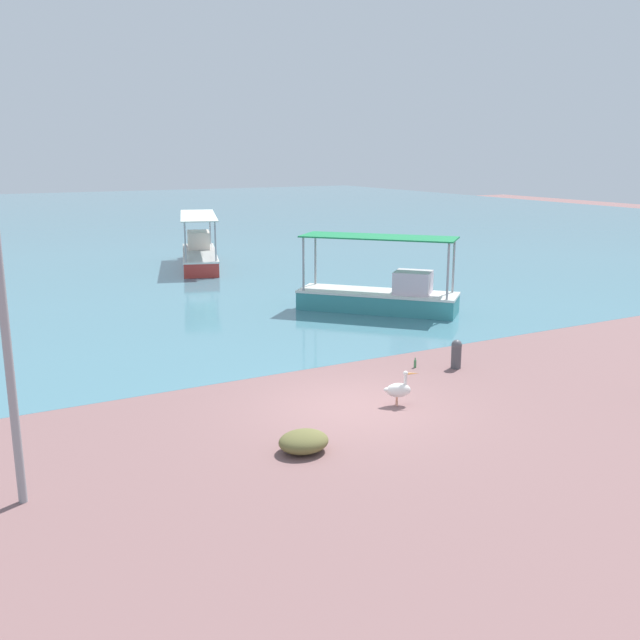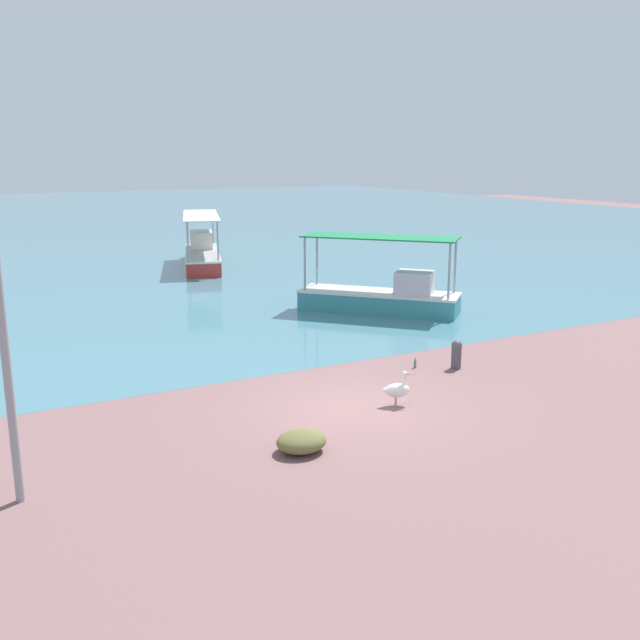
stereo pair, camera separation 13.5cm
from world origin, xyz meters
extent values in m
plane|color=#7F5A59|center=(0.00, 0.00, 0.00)|extent=(120.00, 120.00, 0.00)
cube|color=teal|center=(0.00, 48.00, 0.00)|extent=(110.00, 90.00, 0.00)
cube|color=teal|center=(5.91, 8.02, 0.36)|extent=(4.97, 5.17, 0.71)
cube|color=silver|center=(5.91, 8.02, 0.67)|extent=(5.03, 5.22, 0.08)
cylinder|color=#99999E|center=(3.68, 9.43, 1.66)|extent=(0.08, 0.08, 1.91)
cylinder|color=#99999E|center=(4.66, 10.34, 1.66)|extent=(0.08, 0.08, 1.91)
cylinder|color=#99999E|center=(7.17, 5.70, 1.66)|extent=(0.08, 0.08, 1.91)
cylinder|color=#99999E|center=(8.14, 6.61, 1.66)|extent=(0.08, 0.08, 1.91)
cube|color=#1B7D46|center=(5.91, 8.02, 2.64)|extent=(4.91, 5.09, 0.05)
cube|color=silver|center=(6.77, 7.09, 1.10)|extent=(1.66, 1.66, 0.78)
cube|color=#BD342E|center=(3.76, 20.73, 0.36)|extent=(3.62, 7.04, 0.72)
cube|color=silver|center=(3.76, 20.73, 0.68)|extent=(3.67, 7.09, 0.08)
cylinder|color=#99999E|center=(3.41, 17.49, 1.61)|extent=(0.08, 0.08, 1.77)
cylinder|color=#99999E|center=(2.14, 17.90, 1.61)|extent=(0.08, 0.08, 1.77)
cylinder|color=#99999E|center=(5.38, 23.56, 1.61)|extent=(0.08, 0.08, 1.77)
cylinder|color=#99999E|center=(4.11, 23.97, 1.61)|extent=(0.08, 0.08, 1.77)
cube|color=silver|center=(3.76, 20.73, 2.52)|extent=(3.65, 6.88, 0.05)
cube|color=beige|center=(4.24, 22.20, 1.15)|extent=(1.62, 2.09, 0.86)
cylinder|color=#E0997A|center=(0.98, -0.32, 0.11)|extent=(0.03, 0.03, 0.22)
cylinder|color=#E0997A|center=(0.94, -0.41, 0.11)|extent=(0.03, 0.03, 0.22)
ellipsoid|color=white|center=(0.99, -0.38, 0.36)|extent=(0.62, 0.47, 0.32)
ellipsoid|color=white|center=(0.75, -0.28, 0.38)|extent=(0.19, 0.17, 0.10)
cylinder|color=white|center=(1.13, -0.44, 0.58)|extent=(0.07, 0.07, 0.26)
sphere|color=white|center=(1.13, -0.44, 0.74)|extent=(0.11, 0.11, 0.11)
cone|color=#E5933F|center=(1.28, -0.50, 0.73)|extent=(0.30, 0.17, 0.06)
cylinder|color=gray|center=(-6.95, -1.19, 3.02)|extent=(0.14, 0.14, 6.04)
cylinder|color=#47474C|center=(3.93, 1.22, 0.30)|extent=(0.27, 0.27, 0.59)
sphere|color=#4C4C51|center=(3.93, 1.22, 0.63)|extent=(0.28, 0.28, 0.28)
ellipsoid|color=brown|center=(-2.04, -1.62, 0.20)|extent=(0.98, 0.83, 0.41)
cylinder|color=#3F7F4C|center=(3.02, 1.77, 0.10)|extent=(0.07, 0.07, 0.20)
cylinder|color=#3F7F4C|center=(3.02, 1.77, 0.24)|extent=(0.03, 0.03, 0.07)
camera|label=1|loc=(-7.79, -12.78, 5.53)|focal=40.00mm
camera|label=2|loc=(-7.67, -12.84, 5.53)|focal=40.00mm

